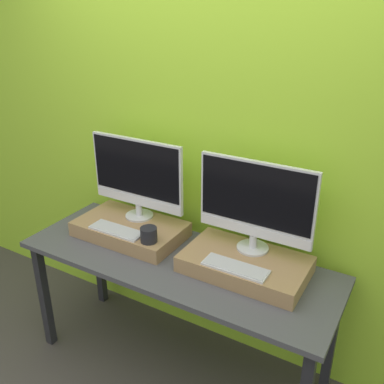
# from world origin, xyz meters

# --- Properties ---
(wall_back) EXTENTS (8.00, 0.04, 2.60)m
(wall_back) POSITION_xyz_m (0.00, 0.70, 1.30)
(wall_back) COLOR #9ED12D
(wall_back) RESTS_ON ground_plane
(workbench) EXTENTS (1.77, 0.63, 0.77)m
(workbench) POSITION_xyz_m (0.00, 0.31, 0.68)
(workbench) COLOR #47474C
(workbench) RESTS_ON ground_plane
(wooden_riser_left) EXTENTS (0.63, 0.37, 0.09)m
(wooden_riser_left) POSITION_xyz_m (-0.37, 0.39, 0.81)
(wooden_riser_left) COLOR #99754C
(wooden_riser_left) RESTS_ON workbench
(monitor_left) EXTENTS (0.61, 0.17, 0.49)m
(monitor_left) POSITION_xyz_m (-0.37, 0.48, 1.12)
(monitor_left) COLOR silver
(monitor_left) RESTS_ON wooden_riser_left
(keyboard_left) EXTENTS (0.33, 0.11, 0.01)m
(keyboard_left) POSITION_xyz_m (-0.37, 0.27, 0.86)
(keyboard_left) COLOR silver
(keyboard_left) RESTS_ON wooden_riser_left
(mug) EXTENTS (0.09, 0.09, 0.08)m
(mug) POSITION_xyz_m (-0.15, 0.27, 0.90)
(mug) COLOR black
(mug) RESTS_ON wooden_riser_left
(wooden_riser_right) EXTENTS (0.63, 0.37, 0.09)m
(wooden_riser_right) POSITION_xyz_m (0.37, 0.39, 0.81)
(wooden_riser_right) COLOR #99754C
(wooden_riser_right) RESTS_ON workbench
(monitor_right) EXTENTS (0.61, 0.17, 0.49)m
(monitor_right) POSITION_xyz_m (0.37, 0.48, 1.12)
(monitor_right) COLOR silver
(monitor_right) RESTS_ON wooden_riser_right
(keyboard_right) EXTENTS (0.33, 0.11, 0.01)m
(keyboard_right) POSITION_xyz_m (0.37, 0.27, 0.86)
(keyboard_right) COLOR silver
(keyboard_right) RESTS_ON wooden_riser_right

